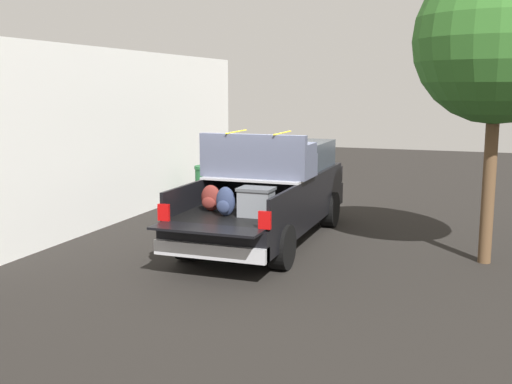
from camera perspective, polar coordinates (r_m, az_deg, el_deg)
The scene contains 5 objects.
ground_plane at distance 12.54m, azimuth 0.94°, elevation -4.53°, with size 40.00×40.00×0.00m, color black.
pickup_truck at distance 12.68m, azimuth 1.50°, elevation 0.12°, with size 6.05×2.06×2.23m.
building_facade at distance 15.29m, azimuth -11.26°, elevation 5.27°, with size 11.16×0.36×3.91m, color white.
tree_background at distance 11.39m, azimuth 21.33°, elevation 12.82°, with size 2.82×2.82×5.25m.
trash_can at distance 16.76m, azimuth -4.64°, elevation 0.77°, with size 0.60×0.60×0.98m.
Camera 1 is at (-11.49, -3.97, 3.06)m, focal length 43.56 mm.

